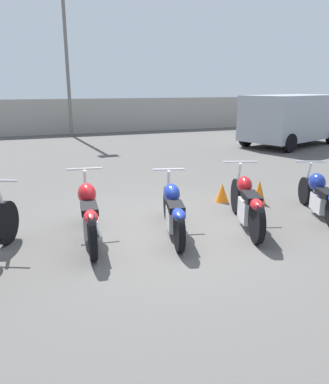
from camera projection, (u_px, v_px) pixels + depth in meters
name	position (u px, v px, depth m)	size (l,w,h in m)	color
ground_plane	(169.00, 232.00, 6.27)	(60.00, 60.00, 0.00)	#514F4C
fence_back	(67.00, 117.00, 19.04)	(40.00, 0.04, 1.77)	#9E998E
light_pole_left	(65.00, 34.00, 17.26)	(0.70, 0.35, 8.02)	slate
motorcycle_slot_1	(89.00, 213.00, 5.81)	(0.59, 2.08, 1.05)	black
motorcycle_slot_2	(173.00, 210.00, 6.09)	(0.73, 1.96, 0.97)	black
motorcycle_slot_3	(247.00, 203.00, 6.39)	(0.88, 2.03, 1.04)	black
motorcycle_slot_4	(320.00, 195.00, 6.97)	(0.88, 1.87, 0.93)	black
parked_van	(292.00, 117.00, 15.34)	(4.91, 3.50, 2.03)	#999EA8
traffic_cone_near	(259.00, 192.00, 7.78)	(0.28, 0.28, 0.49)	orange
traffic_cone_far	(222.00, 193.00, 7.89)	(0.29, 0.29, 0.40)	orange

